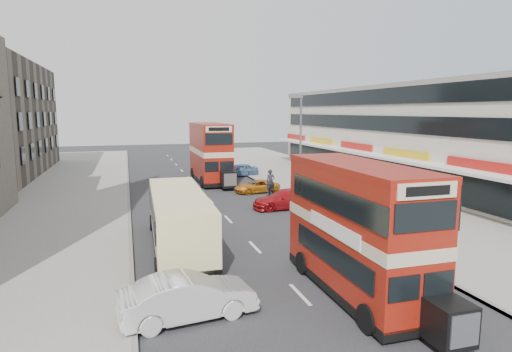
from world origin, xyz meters
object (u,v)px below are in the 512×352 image
object	(u,v)px
bus_second	(210,152)
pedestrian_near	(337,196)
car_left_front	(188,297)
car_right_b	(257,186)
bus_main	(358,229)
cyclist	(271,188)
car_right_a	(286,199)
car_right_c	(239,170)
street_lamp	(300,139)
coach	(179,218)

from	to	relation	value
bus_second	pedestrian_near	size ratio (longest dim) A/B	6.04
car_left_front	car_right_b	bearing A→B (deg)	-30.03
bus_main	bus_second	xyz separation A→B (m)	(-0.37, 27.47, 0.37)
pedestrian_near	cyclist	world-z (taller)	cyclist
pedestrian_near	cyclist	xyz separation A→B (m)	(-3.10, 5.38, -0.22)
car_right_a	car_right_c	size ratio (longest dim) A/B	1.20
car_right_b	bus_second	bearing A→B (deg)	-163.53
street_lamp	car_right_c	bearing A→B (deg)	94.96
coach	cyclist	bearing A→B (deg)	53.61
bus_second	car_right_b	bearing A→B (deg)	112.25
bus_main	car_right_a	bearing A→B (deg)	-99.96
bus_second	car_right_b	world-z (taller)	bus_second
cyclist	bus_second	bearing A→B (deg)	113.49
street_lamp	bus_second	bearing A→B (deg)	113.69
street_lamp	coach	bearing A→B (deg)	-138.54
bus_second	cyclist	bearing A→B (deg)	109.41
car_right_b	car_right_c	bearing A→B (deg)	168.77
bus_second	car_left_front	size ratio (longest dim) A/B	2.20
street_lamp	bus_main	distance (m)	17.23
bus_main	cyclist	size ratio (longest dim) A/B	3.86
car_right_b	pedestrian_near	distance (m)	8.51
car_right_c	cyclist	bearing A→B (deg)	-8.10
bus_main	coach	xyz separation A→B (m)	(-5.80, 7.45, -0.97)
pedestrian_near	cyclist	bearing A→B (deg)	-68.98
pedestrian_near	car_right_c	bearing A→B (deg)	-90.13
car_left_front	car_right_a	world-z (taller)	car_left_front
bus_main	pedestrian_near	xyz separation A→B (m)	(5.89, 13.06, -1.56)
bus_main	car_left_front	xyz separation A→B (m)	(-6.40, -0.18, -1.79)
car_left_front	bus_main	bearing A→B (deg)	-95.77
cyclist	pedestrian_near	bearing A→B (deg)	-55.93
bus_main	car_right_b	size ratio (longest dim) A/B	2.28
pedestrian_near	car_right_a	bearing A→B (deg)	-30.05
car_right_a	car_right_b	world-z (taller)	car_right_a
car_right_a	bus_second	bearing A→B (deg)	-168.15
bus_main	pedestrian_near	bearing A→B (deg)	-114.11
bus_main	cyclist	xyz separation A→B (m)	(2.79, 18.45, -1.78)
street_lamp	coach	size ratio (longest dim) A/B	0.80
car_right_a	coach	bearing A→B (deg)	-51.23
car_right_c	coach	bearing A→B (deg)	-27.58
coach	car_right_c	xyz separation A→B (m)	(9.06, 22.71, -0.89)
coach	pedestrian_near	size ratio (longest dim) A/B	6.09
street_lamp	pedestrian_near	size ratio (longest dim) A/B	4.88
bus_second	car_left_front	distance (m)	28.38
bus_main	car_right_a	xyz separation A→B (m)	(2.56, 14.35, -1.85)
street_lamp	bus_main	bearing A→B (deg)	-105.07
coach	bus_main	bearing A→B (deg)	-50.49
car_right_b	car_right_a	bearing A→B (deg)	-3.81
bus_main	bus_second	world-z (taller)	bus_second
street_lamp	car_left_front	size ratio (longest dim) A/B	1.77
bus_main	coach	distance (m)	9.49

